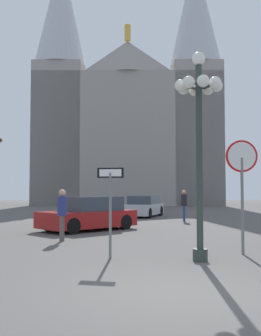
{
  "coord_description": "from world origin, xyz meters",
  "views": [
    {
      "loc": [
        -1.34,
        -6.77,
        1.74
      ],
      "look_at": [
        0.46,
        20.69,
        3.2
      ],
      "focal_mm": 43.3,
      "sensor_mm": 36.0,
      "label": 1
    }
  ],
  "objects_px": {
    "stop_sign": "(242,173)",
    "one_way_arrow_sign": "(110,200)",
    "cathedral": "(128,120)",
    "parked_car_far_silver": "(143,207)",
    "street_lamp": "(199,121)",
    "pedestrian_standing": "(184,202)",
    "pedestrian_walking": "(62,210)",
    "parked_car_near_red": "(89,214)"
  },
  "relations": [
    {
      "from": "pedestrian_walking",
      "to": "one_way_arrow_sign",
      "type": "bearing_deg",
      "value": -65.9
    },
    {
      "from": "street_lamp",
      "to": "parked_car_far_silver",
      "type": "bearing_deg",
      "value": 89.28
    },
    {
      "from": "street_lamp",
      "to": "parked_car_far_silver",
      "type": "xyz_separation_m",
      "value": [
        0.2,
        16.3,
        -2.79
      ]
    },
    {
      "from": "pedestrian_walking",
      "to": "pedestrian_standing",
      "type": "xyz_separation_m",
      "value": [
        5.76,
        8.04,
        -0.02
      ]
    },
    {
      "from": "one_way_arrow_sign",
      "to": "pedestrian_walking",
      "type": "xyz_separation_m",
      "value": [
        -1.57,
        3.51,
        -0.42
      ]
    },
    {
      "from": "parked_car_far_silver",
      "to": "pedestrian_standing",
      "type": "bearing_deg",
      "value": -66.75
    },
    {
      "from": "pedestrian_standing",
      "to": "stop_sign",
      "type": "bearing_deg",
      "value": -93.25
    },
    {
      "from": "one_way_arrow_sign",
      "to": "pedestrian_standing",
      "type": "distance_m",
      "value": 12.29
    },
    {
      "from": "stop_sign",
      "to": "pedestrian_standing",
      "type": "distance_m",
      "value": 11.22
    },
    {
      "from": "cathedral",
      "to": "street_lamp",
      "type": "relative_size",
      "value": 5.74
    },
    {
      "from": "stop_sign",
      "to": "one_way_arrow_sign",
      "type": "height_order",
      "value": "stop_sign"
    },
    {
      "from": "pedestrian_walking",
      "to": "pedestrian_standing",
      "type": "height_order",
      "value": "pedestrian_walking"
    },
    {
      "from": "stop_sign",
      "to": "one_way_arrow_sign",
      "type": "xyz_separation_m",
      "value": [
        -3.56,
        -0.4,
        -0.71
      ]
    },
    {
      "from": "pedestrian_standing",
      "to": "cathedral",
      "type": "bearing_deg",
      "value": 93.57
    },
    {
      "from": "cathedral",
      "to": "pedestrian_walking",
      "type": "height_order",
      "value": "cathedral"
    },
    {
      "from": "street_lamp",
      "to": "pedestrian_standing",
      "type": "bearing_deg",
      "value": 80.51
    },
    {
      "from": "pedestrian_standing",
      "to": "parked_car_near_red",
      "type": "bearing_deg",
      "value": -139.14
    },
    {
      "from": "street_lamp",
      "to": "parked_car_near_red",
      "type": "height_order",
      "value": "street_lamp"
    },
    {
      "from": "stop_sign",
      "to": "parked_car_near_red",
      "type": "height_order",
      "value": "stop_sign"
    },
    {
      "from": "street_lamp",
      "to": "parked_car_near_red",
      "type": "relative_size",
      "value": 1.18
    },
    {
      "from": "cathedral",
      "to": "one_way_arrow_sign",
      "type": "distance_m",
      "value": 37.79
    },
    {
      "from": "one_way_arrow_sign",
      "to": "parked_car_near_red",
      "type": "relative_size",
      "value": 0.52
    },
    {
      "from": "parked_car_far_silver",
      "to": "street_lamp",
      "type": "bearing_deg",
      "value": -90.72
    },
    {
      "from": "street_lamp",
      "to": "parked_car_far_silver",
      "type": "distance_m",
      "value": 16.54
    },
    {
      "from": "one_way_arrow_sign",
      "to": "pedestrian_standing",
      "type": "relative_size",
      "value": 1.34
    },
    {
      "from": "parked_car_near_red",
      "to": "street_lamp",
      "type": "bearing_deg",
      "value": -68.92
    },
    {
      "from": "cathedral",
      "to": "pedestrian_standing",
      "type": "distance_m",
      "value": 26.77
    },
    {
      "from": "one_way_arrow_sign",
      "to": "pedestrian_walking",
      "type": "bearing_deg",
      "value": 114.1
    },
    {
      "from": "cathedral",
      "to": "pedestrian_walking",
      "type": "bearing_deg",
      "value": -97.19
    },
    {
      "from": "parked_car_near_red",
      "to": "pedestrian_walking",
      "type": "relative_size",
      "value": 2.51
    },
    {
      "from": "street_lamp",
      "to": "parked_car_near_red",
      "type": "xyz_separation_m",
      "value": [
        -2.99,
        7.75,
        -2.75
      ]
    },
    {
      "from": "parked_car_far_silver",
      "to": "pedestrian_walking",
      "type": "xyz_separation_m",
      "value": [
        -3.95,
        -12.26,
        0.43
      ]
    },
    {
      "from": "stop_sign",
      "to": "pedestrian_walking",
      "type": "relative_size",
      "value": 1.77
    },
    {
      "from": "street_lamp",
      "to": "pedestrian_standing",
      "type": "distance_m",
      "value": 12.48
    },
    {
      "from": "cathedral",
      "to": "parked_car_far_silver",
      "type": "height_order",
      "value": "cathedral"
    },
    {
      "from": "parked_car_far_silver",
      "to": "pedestrian_walking",
      "type": "height_order",
      "value": "pedestrian_walking"
    },
    {
      "from": "cathedral",
      "to": "pedestrian_standing",
      "type": "bearing_deg",
      "value": -86.43
    },
    {
      "from": "parked_car_near_red",
      "to": "pedestrian_walking",
      "type": "xyz_separation_m",
      "value": [
        -0.76,
        -3.71,
        0.39
      ]
    },
    {
      "from": "one_way_arrow_sign",
      "to": "parked_car_far_silver",
      "type": "xyz_separation_m",
      "value": [
        2.38,
        15.77,
        -0.85
      ]
    },
    {
      "from": "stop_sign",
      "to": "pedestrian_standing",
      "type": "bearing_deg",
      "value": 86.75
    },
    {
      "from": "one_way_arrow_sign",
      "to": "pedestrian_walking",
      "type": "distance_m",
      "value": 3.86
    },
    {
      "from": "parked_car_near_red",
      "to": "pedestrian_standing",
      "type": "bearing_deg",
      "value": 40.86
    }
  ]
}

